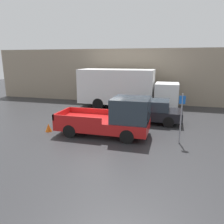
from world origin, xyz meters
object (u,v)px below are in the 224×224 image
(delivery_truck, at_px, (124,88))
(parking_sign, at_px, (181,116))
(pickup_truck, at_px, (113,118))
(traffic_cone, at_px, (49,128))
(car, at_px, (149,111))

(delivery_truck, xyz_separation_m, parking_sign, (4.45, -7.23, -0.34))
(pickup_truck, relative_size, traffic_cone, 10.60)
(car, xyz_separation_m, delivery_truck, (-2.55, 3.82, 0.98))
(traffic_cone, bearing_deg, car, 33.44)
(pickup_truck, distance_m, parking_sign, 3.52)
(car, height_order, delivery_truck, delivery_truck)
(delivery_truck, bearing_deg, pickup_truck, -82.18)
(delivery_truck, xyz_separation_m, traffic_cone, (-2.84, -7.39, -1.51))
(car, distance_m, parking_sign, 3.96)
(delivery_truck, distance_m, parking_sign, 8.50)
(pickup_truck, xyz_separation_m, traffic_cone, (-3.81, -0.35, -0.74))
(pickup_truck, height_order, traffic_cone, pickup_truck)
(car, xyz_separation_m, traffic_cone, (-5.39, -3.56, -0.53))
(car, xyz_separation_m, parking_sign, (1.90, -3.41, 0.64))
(delivery_truck, height_order, traffic_cone, delivery_truck)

